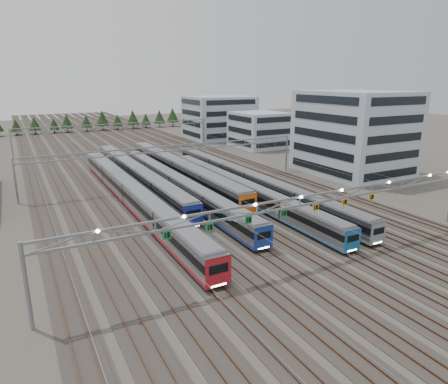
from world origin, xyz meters
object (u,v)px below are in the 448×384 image
train_b (137,175)px  train_e (241,189)px  train_f (250,180)px  gantry_far (117,129)px  depot_bldg_north (219,117)px  gantry_mid (172,153)px  depot_bldg_south (354,133)px  train_c (176,184)px  gantry_near (300,204)px  depot_bldg_mid (259,130)px  train_d (179,170)px  train_a (131,194)px

train_b → train_e: train_b is taller
train_f → gantry_far: gantry_far is taller
train_f → depot_bldg_north: 71.57m
gantry_far → gantry_mid: bearing=-90.0°
depot_bldg_south → train_c: bearing=178.0°
gantry_near → depot_bldg_mid: bearing=60.4°
train_f → depot_bldg_north: bearing=67.3°
train_b → gantry_far: (6.75, 42.86, 4.20)m
train_d → depot_bldg_north: size_ratio=2.49×
train_a → depot_bldg_south: depot_bldg_south is taller
gantry_mid → depot_bldg_north: depot_bldg_north is taller
gantry_mid → depot_bldg_north: (38.76, 54.70, 0.88)m
train_a → depot_bldg_north: bearing=52.4°
gantry_near → train_f: bearing=68.7°
gantry_mid → depot_bldg_south: 40.38m
depot_bldg_north → train_a: bearing=-127.6°
train_c → gantry_mid: bearing=73.7°
train_b → train_e: (13.50, -17.73, -0.29)m
train_f → depot_bldg_mid: depot_bldg_mid is taller
train_f → gantry_far: size_ratio=1.09×
train_d → train_e: size_ratio=1.04×
gantry_mid → train_c: bearing=-106.3°
gantry_mid → depot_bldg_mid: (40.18, 30.68, -1.07)m
train_a → gantry_far: bearing=78.5°
train_a → train_f: train_a is taller
depot_bldg_mid → depot_bldg_north: (-1.43, 24.02, 1.95)m
train_a → depot_bldg_mid: depot_bldg_mid is taller
depot_bldg_north → depot_bldg_mid: bearing=-86.6°
depot_bldg_north → depot_bldg_south: bearing=-89.6°
train_f → depot_bldg_north: depot_bldg_north is taller
train_b → train_e: size_ratio=1.06×
train_b → train_a: bearing=-109.9°
train_a → depot_bldg_north: (50.01, 64.99, 5.14)m
train_f → train_c: bearing=165.6°
gantry_mid → gantry_far: 45.00m
train_c → gantry_far: (2.25, 52.68, 4.39)m
train_b → train_e: 22.29m
gantry_mid → depot_bldg_mid: depot_bldg_mid is taller
depot_bldg_north → train_e: bearing=-114.5°
train_c → gantry_far: 52.91m
train_e → depot_bldg_south: bearing=11.2°
train_a → train_b: size_ratio=1.14×
train_b → train_e: bearing=-52.7°
train_b → depot_bldg_south: bearing=-13.8°
train_c → depot_bldg_south: 42.11m
depot_bldg_south → depot_bldg_mid: depot_bldg_south is taller
train_a → gantry_far: 56.58m
train_e → train_d: bearing=104.4°
train_b → depot_bldg_south: (46.00, -11.27, 6.81)m
gantry_far → train_b: bearing=-98.9°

